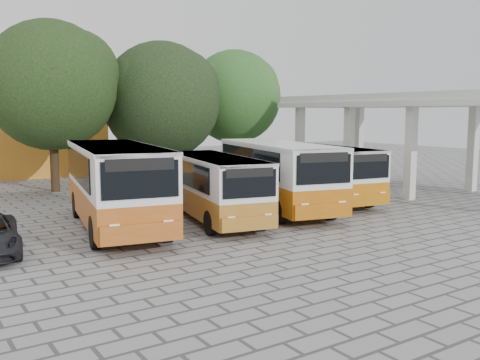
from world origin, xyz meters
TOP-DOWN VIEW (x-y plane):
  - ground at (0.00, 0.00)m, footprint 90.00×90.00m
  - terminal_shelter at (10.50, 4.00)m, footprint 6.80×15.80m
  - bus_far_left at (-7.07, 3.43)m, footprint 4.31×9.22m
  - bus_centre_left at (-3.23, 2.57)m, footprint 3.69×7.69m
  - bus_centre_right at (0.34, 3.05)m, footprint 4.48×8.91m
  - bus_far_right at (3.69, 3.87)m, footprint 3.52×7.92m
  - tree_left at (-6.38, 14.56)m, footprint 7.45×7.10m
  - tree_middle at (0.37, 14.89)m, footprint 7.66×7.30m
  - tree_right at (6.17, 15.47)m, footprint 6.72×6.40m

SIDE VIEW (x-z plane):
  - ground at x=0.00m, z-range 0.00..0.00m
  - bus_centre_left at x=-3.23m, z-range 0.21..2.85m
  - bus_far_right at x=3.69m, z-range 0.22..2.96m
  - bus_centre_right at x=0.34m, z-range 0.24..3.29m
  - bus_far_left at x=-7.07m, z-range 0.25..3.43m
  - terminal_shelter at x=10.50m, z-range 2.21..7.61m
  - tree_middle at x=0.37m, z-range 0.98..9.76m
  - tree_right at x=6.17m, z-range 1.35..10.02m
  - tree_left at x=-6.38m, z-range 1.39..10.80m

